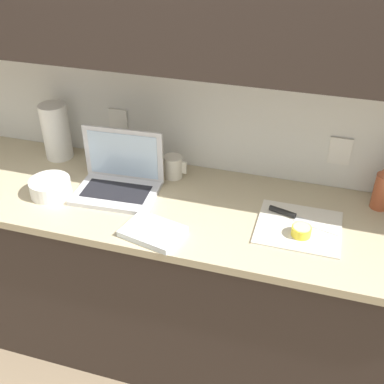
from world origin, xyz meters
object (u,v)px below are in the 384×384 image
knife (292,215)px  paper_towel_roll (56,131)px  laptop (119,177)px  bowl_white (50,187)px  bottle_green_soda (383,187)px  lemon_half_cut (301,231)px  cutting_board (299,227)px  measuring_cup (173,167)px

knife → paper_towel_roll: bearing=-174.2°
laptop → bowl_white: 0.29m
bottle_green_soda → paper_towel_roll: 1.47m
laptop → lemon_half_cut: laptop is taller
cutting_board → lemon_half_cut: 0.06m
paper_towel_roll → measuring_cup: bearing=-1.8°
knife → bottle_green_soda: bottle_green_soda is taller
bottle_green_soda → bowl_white: 1.37m
cutting_board → bottle_green_soda: (0.30, 0.24, 0.09)m
cutting_board → lemon_half_cut: (0.01, -0.05, 0.02)m
cutting_board → knife: (-0.04, 0.05, 0.01)m
measuring_cup → bowl_white: size_ratio=0.60×
laptop → measuring_cup: 0.25m
lemon_half_cut → cutting_board: bearing=103.6°
cutting_board → paper_towel_roll: bearing=168.4°
knife → paper_towel_roll: paper_towel_roll is taller
paper_towel_roll → laptop: bearing=-25.0°
laptop → knife: (0.74, -0.00, -0.04)m
laptop → paper_towel_roll: (-0.40, 0.18, 0.07)m
lemon_half_cut → laptop: bearing=172.3°
cutting_board → lemon_half_cut: bearing=-76.4°
laptop → paper_towel_roll: size_ratio=1.35×
bottle_green_soda → laptop: bearing=-170.3°
knife → measuring_cup: measuring_cup is taller
knife → bowl_white: 1.01m
bowl_white → cutting_board: bearing=3.4°
cutting_board → knife: knife is taller
laptop → bottle_green_soda: (1.07, 0.18, 0.04)m
lemon_half_cut → bowl_white: (-1.05, -0.01, 0.01)m
knife → bowl_white: size_ratio=1.66×
bowl_white → measuring_cup: bearing=31.8°
bottle_green_soda → cutting_board: bearing=-141.6°
bottle_green_soda → paper_towel_roll: paper_towel_roll is taller
measuring_cup → paper_towel_roll: paper_towel_roll is taller
lemon_half_cut → measuring_cup: size_ratio=0.72×
cutting_board → measuring_cup: measuring_cup is taller
knife → bowl_white: bearing=-158.3°
lemon_half_cut → bowl_white: bearing=-179.4°
knife → measuring_cup: (-0.55, 0.17, 0.03)m
cutting_board → lemon_half_cut: size_ratio=4.33×
lemon_half_cut → measuring_cup: 0.65m
measuring_cup → paper_towel_roll: size_ratio=0.38×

